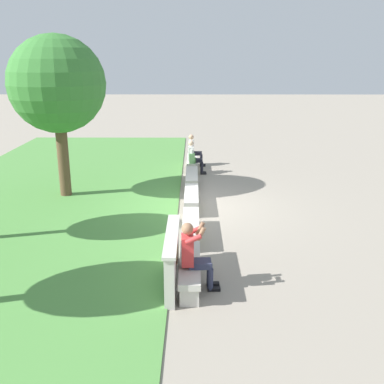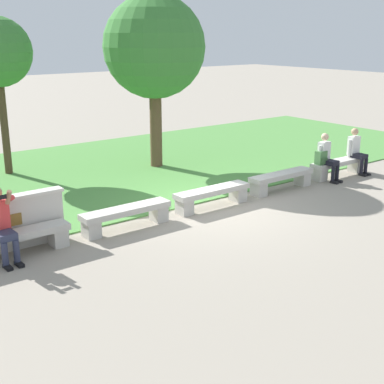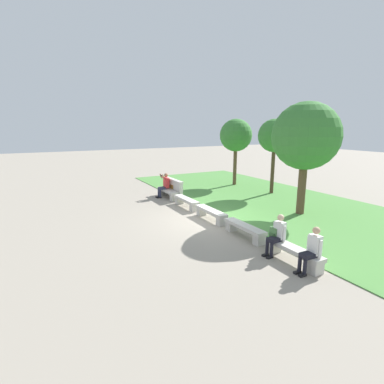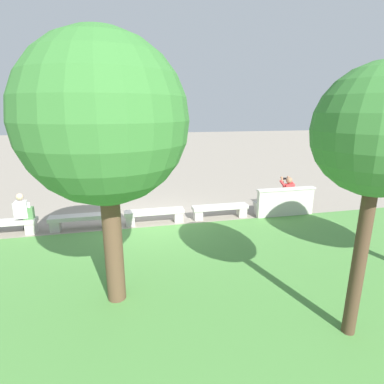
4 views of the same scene
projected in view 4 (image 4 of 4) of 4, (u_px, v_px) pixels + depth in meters
ground_plane at (155, 223)px, 9.84m from camera, size 80.00×80.00×0.00m
grass_strip at (178, 304)px, 5.72m from camera, size 22.92×8.00×0.03m
bench_main at (280, 205)px, 10.71m from camera, size 1.93×0.40×0.45m
bench_near at (220, 209)px, 10.24m from camera, size 1.93×0.40×0.45m
bench_mid at (154, 214)px, 9.76m from camera, size 1.93×0.40×0.45m
bench_far at (82, 220)px, 9.29m from camera, size 1.93×0.40×0.45m
bench_end at (2, 226)px, 8.81m from camera, size 1.93×0.40×0.45m
backrest_wall_with_plaque at (285, 202)px, 10.34m from camera, size 2.11×0.24×1.01m
person_photographer at (286, 192)px, 10.72m from camera, size 0.48×0.73×1.32m
person_distant at (23, 211)px, 8.90m from camera, size 0.48×0.68×1.26m
backpack at (29, 213)px, 8.90m from camera, size 0.28×0.24×0.43m
tree_behind_wall at (380, 133)px, 4.12m from camera, size 1.84×1.84×4.24m
tree_right_background at (104, 122)px, 4.98m from camera, size 2.86×2.86×4.85m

